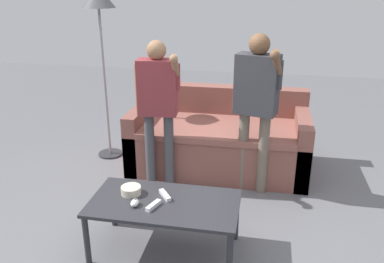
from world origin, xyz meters
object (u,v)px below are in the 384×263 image
at_px(couch, 219,140).
at_px(floor_lamp, 99,10).
at_px(player_left, 158,98).
at_px(snack_bowl, 131,190).
at_px(game_remote_wand_near, 165,195).
at_px(game_remote_wand_far, 153,205).
at_px(coffee_table, 164,208).
at_px(game_remote_nunchuk, 135,203).
at_px(player_right, 256,97).

height_order(couch, floor_lamp, floor_lamp).
bearing_deg(player_left, snack_bowl, -87.86).
bearing_deg(game_remote_wand_near, game_remote_wand_far, -106.47).
xyz_separation_m(coffee_table, game_remote_nunchuk, (-0.19, -0.09, 0.07)).
xyz_separation_m(player_right, game_remote_wand_near, (-0.60, -1.01, -0.50)).
distance_m(snack_bowl, game_remote_nunchuk, 0.18).
distance_m(game_remote_wand_near, game_remote_wand_far, 0.16).
xyz_separation_m(coffee_table, game_remote_wand_far, (-0.06, -0.09, 0.06)).
xyz_separation_m(game_remote_nunchuk, player_right, (0.78, 1.17, 0.50)).
distance_m(game_remote_nunchuk, player_left, 1.19).
height_order(couch, player_left, player_left).
xyz_separation_m(couch, floor_lamp, (-1.29, 0.04, 1.34)).
bearing_deg(game_remote_wand_far, snack_bowl, 144.98).
relative_size(couch, coffee_table, 1.71).
relative_size(player_left, game_remote_wand_far, 9.52).
relative_size(couch, floor_lamp, 0.99).
distance_m(couch, player_left, 0.97).
distance_m(floor_lamp, game_remote_wand_near, 2.22).
distance_m(player_right, game_remote_wand_far, 1.42).
bearing_deg(player_left, game_remote_wand_near, -72.32).
height_order(couch, game_remote_nunchuk, couch).
bearing_deg(game_remote_nunchuk, coffee_table, 25.63).
bearing_deg(couch, game_remote_wand_near, -98.45).
distance_m(couch, player_right, 0.89).
distance_m(coffee_table, player_left, 1.17).
xyz_separation_m(game_remote_nunchuk, game_remote_wand_far, (0.14, 0.01, -0.01)).
distance_m(couch, coffee_table, 1.58).
xyz_separation_m(couch, game_remote_wand_far, (-0.27, -1.65, 0.15)).
bearing_deg(coffee_table, game_remote_wand_far, -122.86).
bearing_deg(player_left, floor_lamp, 142.21).
xyz_separation_m(player_right, game_remote_wand_far, (-0.65, -1.16, -0.50)).
bearing_deg(player_left, player_right, 4.86).
relative_size(floor_lamp, game_remote_wand_far, 12.46).
height_order(snack_bowl, game_remote_wand_far, snack_bowl).
bearing_deg(player_right, game_remote_wand_near, -120.77).
xyz_separation_m(coffee_table, snack_bowl, (-0.27, 0.06, 0.08)).
relative_size(game_remote_nunchuk, player_right, 0.06).
bearing_deg(couch, player_left, -132.85).
relative_size(coffee_table, game_remote_wand_near, 7.28).
bearing_deg(coffee_table, game_remote_nunchuk, -154.37).
height_order(snack_bowl, game_remote_wand_near, snack_bowl).
bearing_deg(couch, game_remote_nunchuk, -103.72).
xyz_separation_m(couch, coffee_table, (-0.21, -1.56, 0.08)).
bearing_deg(player_left, game_remote_wand_far, -76.96).
relative_size(player_right, player_left, 1.05).
distance_m(coffee_table, game_remote_wand_near, 0.09).
relative_size(game_remote_nunchuk, player_left, 0.06).
bearing_deg(player_right, game_remote_nunchuk, -123.82).
bearing_deg(game_remote_wand_far, floor_lamp, 121.27).
bearing_deg(couch, floor_lamp, 178.27).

